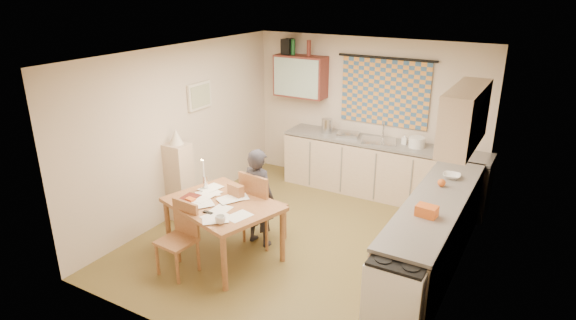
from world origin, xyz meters
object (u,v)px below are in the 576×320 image
Objects in this scene: shelf_stand at (180,182)px; chair_far at (264,220)px; counter_back at (381,169)px; stove at (398,296)px; dining_table at (224,229)px; person at (258,197)px; counter_right at (433,234)px.

chair_far is at bearing 1.36° from shelf_stand.
counter_back is 3.79× the size of stove.
dining_table is (-1.08, -2.79, -0.07)m from counter_back.
dining_table is 1.53× the size of chair_far.
person reaches higher than stove.
counter_right reaches higher than stove.
chair_far is (-0.85, -2.23, -0.13)m from counter_back.
stove is (1.27, -3.10, -0.02)m from counter_back.
shelf_stand reaches higher than chair_far.
counter_back is 2.99m from dining_table.
counter_right is 3.58m from shelf_stand.
dining_table is (-2.36, -1.06, -0.07)m from counter_right.
shelf_stand is at bearing 166.60° from stove.
counter_right is 2.18m from chair_far.
stove is 2.31m from person.
dining_table is at bearing -111.24° from counter_back.
chair_far is (-2.12, 0.88, -0.12)m from stove.
shelf_stand is at bearing 172.56° from dining_table.
stove is at bearing 165.06° from person.
person is at bearing 75.98° from chair_far.
shelf_stand reaches higher than stove.
chair_far is (-2.12, -0.50, -0.13)m from counter_right.
chair_far is 0.36m from person.
shelf_stand is at bearing 4.23° from person.
stove is 0.85× the size of chair_far.
counter_back reaches higher than stove.
chair_far is (0.23, 0.56, -0.06)m from dining_table.
person reaches higher than shelf_stand.
counter_right is 2.23m from person.
person is at bearing 159.38° from stove.
counter_back is at bearing -103.96° from chair_far.
shelf_stand is (-2.27, -2.26, 0.13)m from counter_back.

